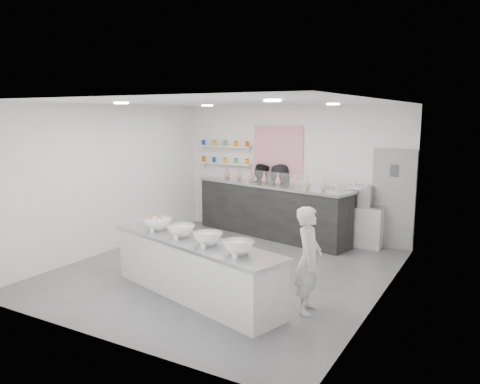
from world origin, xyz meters
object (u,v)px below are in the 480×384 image
Objects in this scene: espresso_ledge at (354,225)px; prep_counter at (194,268)px; staff_right at (280,200)px; back_bar at (271,210)px; espresso_machine at (360,196)px; woman_prep at (309,260)px; staff_left at (260,198)px.

prep_counter is at bearing -108.08° from espresso_ledge.
back_bar is at bearing 85.13° from staff_right.
staff_right reaches higher than prep_counter.
prep_counter is 4.26m from espresso_ledge.
woman_prep is at bearing -85.30° from espresso_machine.
staff_right reaches higher than espresso_machine.
prep_counter is 2.74× the size of espresso_ledge.
espresso_machine is at bearing 17.94° from back_bar.
staff_left is at bearing 178.32° from espresso_machine.
staff_right is (-1.79, 0.07, 0.39)m from espresso_ledge.
woman_prep reaches higher than prep_counter.
espresso_machine is (0.10, 0.00, 0.65)m from espresso_ledge.
espresso_ledge is (1.90, 0.18, -0.17)m from back_bar.
espresso_machine is at bearing -5.02° from woman_prep.
prep_counter is 4.16m from staff_right.
staff_right is at bearing 177.76° from espresso_ledge.
espresso_ledge is 0.66m from espresso_machine.
espresso_ledge is at bearing 18.22° from back_bar.
espresso_ledge is at bearing -163.63° from staff_right.
espresso_ledge is 3.75m from woman_prep.
staff_left is (-2.39, 0.07, -0.27)m from espresso_machine.
prep_counter is 4.25m from staff_left.
staff_left reaches higher than espresso_ledge.
woman_prep is 0.92× the size of staff_right.
back_bar is 2.40× the size of staff_left.
back_bar is 4.22m from woman_prep.
back_bar is 0.51m from staff_left.
staff_left reaches higher than espresso_machine.
back_bar is 1.91m from espresso_ledge.
prep_counter is 1.98× the size of staff_right.
prep_counter is 3.91m from back_bar.
staff_left is at bearing 18.61° from staff_right.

